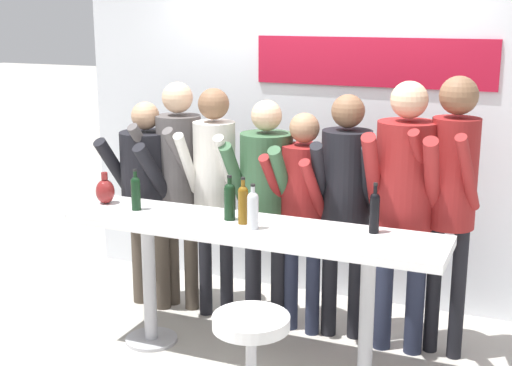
% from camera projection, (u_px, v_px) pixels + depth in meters
% --- Properties ---
extents(ground_plane, '(40.00, 40.00, 0.00)m').
position_uv_depth(ground_plane, '(251.00, 361.00, 4.69)').
color(ground_plane, '#B2ADA3').
extents(back_wall, '(4.05, 0.12, 2.76)m').
position_uv_depth(back_wall, '(319.00, 124.00, 5.56)').
color(back_wall, silver).
rests_on(back_wall, ground_plane).
extents(tasting_table, '(2.45, 0.54, 0.94)m').
position_uv_depth(tasting_table, '(251.00, 247.00, 4.50)').
color(tasting_table, white).
rests_on(tasting_table, ground_plane).
extents(bar_stool, '(0.44, 0.44, 0.66)m').
position_uv_depth(bar_stool, '(251.00, 354.00, 3.85)').
color(bar_stool, '#B2B2B7').
rests_on(bar_stool, ground_plane).
extents(person_far_left, '(0.53, 0.60, 1.59)m').
position_uv_depth(person_far_left, '(147.00, 184.00, 5.36)').
color(person_far_left, '#473D33').
rests_on(person_far_left, ground_plane).
extents(person_left, '(0.45, 0.57, 1.74)m').
position_uv_depth(person_left, '(178.00, 170.00, 5.30)').
color(person_left, '#473D33').
rests_on(person_left, ground_plane).
extents(person_center_left, '(0.40, 0.53, 1.72)m').
position_uv_depth(person_center_left, '(214.00, 176.00, 5.13)').
color(person_center_left, black).
rests_on(person_center_left, ground_plane).
extents(person_center, '(0.44, 0.53, 1.65)m').
position_uv_depth(person_center, '(266.00, 190.00, 5.01)').
color(person_center, black).
rests_on(person_center, ground_plane).
extents(person_center_right, '(0.41, 0.52, 1.58)m').
position_uv_depth(person_center_right, '(303.00, 199.00, 4.90)').
color(person_center_right, '#23283D').
rests_on(person_center_right, ground_plane).
extents(person_right, '(0.46, 0.57, 1.71)m').
position_uv_depth(person_right, '(345.00, 190.00, 4.80)').
color(person_right, black).
rests_on(person_right, ground_plane).
extents(person_far_right, '(0.48, 0.59, 1.82)m').
position_uv_depth(person_far_right, '(404.00, 189.00, 4.57)').
color(person_far_right, '#23283D').
rests_on(person_far_right, ground_plane).
extents(person_rightmost, '(0.43, 0.58, 1.86)m').
position_uv_depth(person_rightmost, '(452.00, 183.00, 4.51)').
color(person_rightmost, black).
rests_on(person_rightmost, ground_plane).
extents(wine_bottle_0, '(0.07, 0.07, 0.29)m').
position_uv_depth(wine_bottle_0, '(230.00, 199.00, 4.54)').
color(wine_bottle_0, black).
rests_on(wine_bottle_0, tasting_table).
extents(wine_bottle_1, '(0.07, 0.07, 0.28)m').
position_uv_depth(wine_bottle_1, '(253.00, 208.00, 4.35)').
color(wine_bottle_1, '#B7BCC1').
rests_on(wine_bottle_1, tasting_table).
extents(wine_bottle_2, '(0.06, 0.06, 0.31)m').
position_uv_depth(wine_bottle_2, '(375.00, 211.00, 4.27)').
color(wine_bottle_2, black).
rests_on(wine_bottle_2, tasting_table).
extents(wine_bottle_3, '(0.06, 0.06, 0.30)m').
position_uv_depth(wine_bottle_3, '(243.00, 203.00, 4.45)').
color(wine_bottle_3, brown).
rests_on(wine_bottle_3, tasting_table).
extents(wine_bottle_4, '(0.06, 0.06, 0.28)m').
position_uv_depth(wine_bottle_4, '(136.00, 191.00, 4.76)').
color(wine_bottle_4, black).
rests_on(wine_bottle_4, tasting_table).
extents(decorative_vase, '(0.13, 0.13, 0.22)m').
position_uv_depth(decorative_vase, '(105.00, 191.00, 4.93)').
color(decorative_vase, maroon).
rests_on(decorative_vase, tasting_table).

